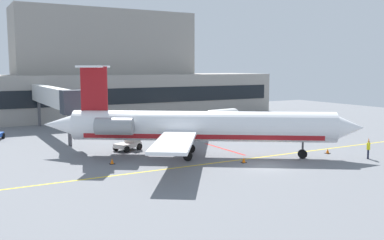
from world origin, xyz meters
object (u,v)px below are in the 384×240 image
(regional_jet, at_px, (197,126))
(belt_loader, at_px, (130,142))
(fuel_tank, at_px, (222,115))
(marshaller, at_px, (368,149))
(pushback_tractor, at_px, (88,126))

(regional_jet, height_order, belt_loader, regional_jet)
(regional_jet, bearing_deg, belt_loader, 123.65)
(regional_jet, xyz_separation_m, fuel_tank, (17.25, 21.71, -1.85))
(belt_loader, xyz_separation_m, fuel_tank, (21.80, 14.88, 0.38))
(fuel_tank, xyz_separation_m, marshaller, (-2.87, -30.81, -0.23))
(regional_jet, relative_size, belt_loader, 8.82)
(pushback_tractor, xyz_separation_m, fuel_tank, (22.17, -0.09, 0.30))
(regional_jet, bearing_deg, fuel_tank, 51.53)
(pushback_tractor, bearing_deg, belt_loader, -88.58)
(fuel_tank, height_order, marshaller, fuel_tank)
(belt_loader, distance_m, fuel_tank, 26.40)
(regional_jet, xyz_separation_m, belt_loader, (-4.55, 6.83, -2.23))
(pushback_tractor, xyz_separation_m, belt_loader, (0.37, -14.98, -0.08))
(belt_loader, relative_size, fuel_tank, 0.46)
(fuel_tank, bearing_deg, marshaller, -95.32)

